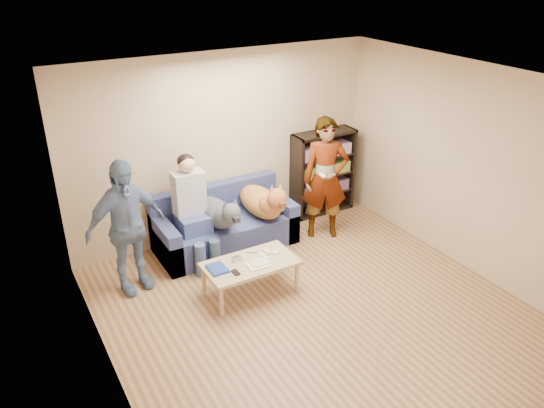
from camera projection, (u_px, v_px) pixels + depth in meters
ground at (326, 321)px, 5.93m from camera, size 5.00×5.00×0.00m
ceiling at (338, 90)px, 4.80m from camera, size 5.00×5.00×0.00m
wall_back at (225, 146)px, 7.32m from camera, size 4.50×0.00×4.50m
wall_left at (108, 280)px, 4.35m from camera, size 0.00×5.00×5.00m
wall_right at (483, 175)px, 6.38m from camera, size 0.00×5.00×5.00m
blanket at (275, 205)px, 7.45m from camera, size 0.47×0.40×0.16m
person_standing_right at (325, 179)px, 7.36m from camera, size 0.76×0.66×1.75m
person_standing_left at (126, 227)px, 6.15m from camera, size 1.04×0.60×1.67m
held_controller at (322, 175)px, 7.05m from camera, size 0.05×0.12×0.03m
notebook_blue at (217, 269)px, 6.10m from camera, size 0.20×0.26×0.03m
papers at (258, 265)px, 6.19m from camera, size 0.26×0.20×0.02m
magazine at (259, 262)px, 6.21m from camera, size 0.22×0.17×0.01m
camera_silver at (236, 259)px, 6.27m from camera, size 0.11×0.06×0.05m
controller_a at (267, 251)px, 6.44m from camera, size 0.04×0.13×0.03m
controller_b at (276, 253)px, 6.42m from camera, size 0.09×0.06×0.03m
headphone_cup_a at (266, 258)px, 6.32m from camera, size 0.07×0.07×0.02m
headphone_cup_b at (262, 255)px, 6.38m from camera, size 0.07×0.07×0.02m
pen_orange at (255, 269)px, 6.11m from camera, size 0.13×0.06×0.01m
pen_black at (252, 253)px, 6.44m from camera, size 0.13×0.08×0.01m
wallet at (236, 272)px, 6.04m from camera, size 0.07×0.12×0.02m
sofa at (224, 227)px, 7.33m from camera, size 1.90×0.85×0.82m
person_seated at (192, 206)px, 6.80m from camera, size 0.40×0.73×1.47m
dog_gray at (218, 213)px, 6.96m from camera, size 0.39×1.24×0.56m
dog_tan at (263, 202)px, 7.22m from camera, size 0.43×1.17×0.62m
coffee_table at (250, 266)px, 6.27m from camera, size 1.10×0.60×0.42m
bookshelf at (322, 171)px, 8.15m from camera, size 1.00×0.34×1.30m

